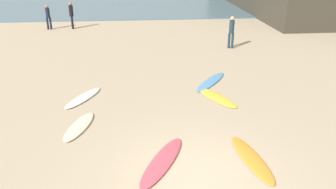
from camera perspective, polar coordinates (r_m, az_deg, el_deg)
ground_plane at (r=8.48m, az=4.60°, el=-14.02°), size 120.00×120.00×0.00m
surfboard_0 at (r=9.34m, az=14.07°, el=-10.57°), size 0.85×2.36×0.07m
surfboard_1 at (r=12.73m, az=8.26°, el=-0.45°), size 1.51×2.28×0.06m
surfboard_2 at (r=10.92m, az=-14.95°, el=-5.27°), size 1.03×2.00×0.08m
surfboard_3 at (r=8.95m, az=-0.98°, el=-11.33°), size 1.61×2.46×0.09m
surfboard_4 at (r=12.94m, az=-14.27°, el=-0.52°), size 1.41×2.11×0.08m
surfboard_5 at (r=14.20m, az=7.33°, el=2.21°), size 1.89×2.39×0.07m
beachgoer_near at (r=24.82m, az=-16.19°, el=13.11°), size 0.34×0.34×1.84m
beachgoer_mid at (r=25.07m, az=-19.82°, el=12.55°), size 0.34×0.33×1.70m
beachgoer_far at (r=19.26m, az=10.79°, el=10.71°), size 0.39×0.39×1.79m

